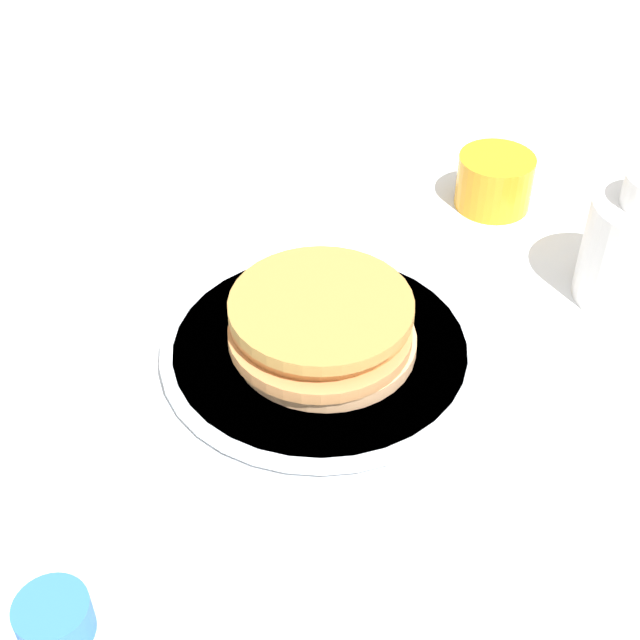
{
  "coord_description": "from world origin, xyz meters",
  "views": [
    {
      "loc": [
        0.37,
        -0.42,
        0.53
      ],
      "look_at": [
        -0.02,
        -0.02,
        0.04
      ],
      "focal_mm": 50.0,
      "sensor_mm": 36.0,
      "label": 1
    }
  ],
  "objects_px": {
    "juice_glass": "(494,181)",
    "pancake_stack": "(322,324)",
    "cream_jug": "(639,248)",
    "plate": "(320,349)"
  },
  "relations": [
    {
      "from": "pancake_stack",
      "to": "cream_jug",
      "type": "xyz_separation_m",
      "value": [
        0.15,
        0.26,
        0.02
      ]
    },
    {
      "from": "juice_glass",
      "to": "cream_jug",
      "type": "height_order",
      "value": "cream_jug"
    },
    {
      "from": "pancake_stack",
      "to": "juice_glass",
      "type": "xyz_separation_m",
      "value": [
        -0.04,
        0.29,
        -0.01
      ]
    },
    {
      "from": "plate",
      "to": "pancake_stack",
      "type": "bearing_deg",
      "value": 43.69
    },
    {
      "from": "juice_glass",
      "to": "cream_jug",
      "type": "relative_size",
      "value": 0.61
    },
    {
      "from": "pancake_stack",
      "to": "cream_jug",
      "type": "height_order",
      "value": "cream_jug"
    },
    {
      "from": "plate",
      "to": "cream_jug",
      "type": "distance_m",
      "value": 0.3
    },
    {
      "from": "juice_glass",
      "to": "pancake_stack",
      "type": "bearing_deg",
      "value": -83.19
    },
    {
      "from": "pancake_stack",
      "to": "cream_jug",
      "type": "relative_size",
      "value": 1.29
    },
    {
      "from": "plate",
      "to": "cream_jug",
      "type": "relative_size",
      "value": 2.13
    }
  ]
}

